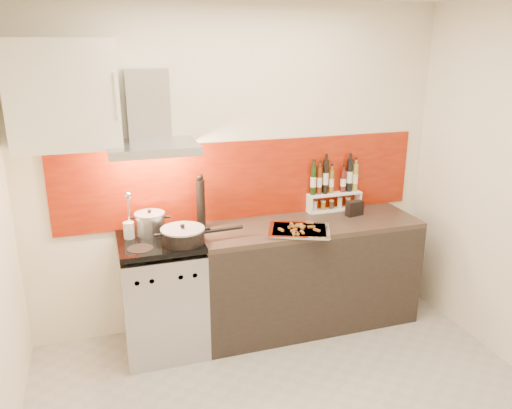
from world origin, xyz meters
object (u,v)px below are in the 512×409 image
object	(u,v)px
saute_pan	(184,235)
range_stove	(163,296)
pepper_mill	(201,202)
stock_pot	(150,223)
counter	(308,274)
baking_tray	(299,230)

from	to	relation	value
saute_pan	range_stove	bearing A→B (deg)	142.25
pepper_mill	stock_pot	bearing A→B (deg)	-174.50
range_stove	counter	bearing A→B (deg)	0.23
saute_pan	pepper_mill	world-z (taller)	pepper_mill
range_stove	pepper_mill	size ratio (longest dim) A/B	2.09
pepper_mill	counter	bearing A→B (deg)	-10.44
stock_pot	counter	bearing A→B (deg)	-5.43
stock_pot	saute_pan	world-z (taller)	stock_pot
counter	stock_pot	distance (m)	1.37
counter	baking_tray	distance (m)	0.52
range_stove	stock_pot	world-z (taller)	stock_pot
counter	stock_pot	world-z (taller)	stock_pot
stock_pot	baking_tray	size ratio (longest dim) A/B	0.40
range_stove	saute_pan	xyz separation A→B (m)	(0.16, -0.13, 0.52)
range_stove	counter	size ratio (longest dim) A/B	0.51
counter	saute_pan	bearing A→B (deg)	-172.86
pepper_mill	baking_tray	distance (m)	0.79
counter	range_stove	bearing A→B (deg)	-179.77
range_stove	baking_tray	xyz separation A→B (m)	(1.04, -0.16, 0.47)
stock_pot	baking_tray	world-z (taller)	stock_pot
counter	stock_pot	size ratio (longest dim) A/B	7.98
range_stove	counter	xyz separation A→B (m)	(1.20, 0.00, 0.01)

